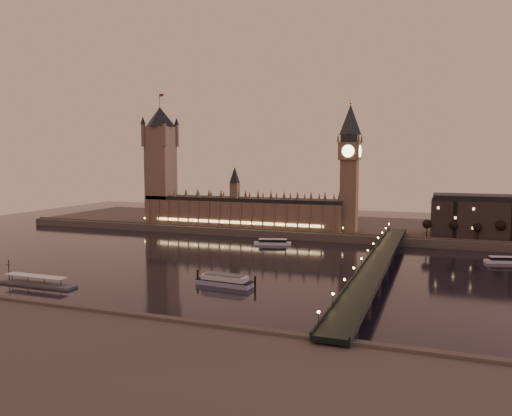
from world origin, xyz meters
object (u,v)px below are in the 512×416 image
(cruise_boat_a, at_px, (273,242))
(pontoon_pier, at_px, (37,283))
(moored_barge, at_px, (225,280))
(cruise_boat_b, at_px, (504,260))

(cruise_boat_a, xyz_separation_m, pontoon_pier, (-75.59, -157.53, -0.68))
(pontoon_pier, bearing_deg, moored_barge, 20.25)
(cruise_boat_b, relative_size, pontoon_pier, 0.53)
(cruise_boat_a, distance_m, moored_barge, 124.92)
(cruise_boat_a, relative_size, moored_barge, 0.82)
(moored_barge, xyz_separation_m, pontoon_pier, (-90.95, -33.56, -1.40))
(cruise_boat_b, bearing_deg, moored_barge, -157.08)
(moored_barge, bearing_deg, cruise_boat_b, 42.71)
(cruise_boat_b, height_order, moored_barge, moored_barge)
(cruise_boat_a, relative_size, pontoon_pier, 0.64)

